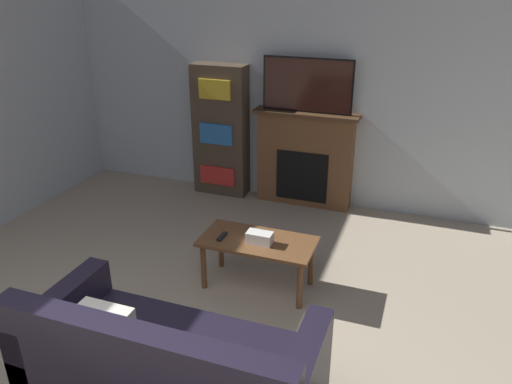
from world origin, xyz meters
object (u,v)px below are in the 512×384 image
(couch, at_px, (170,372))
(coffee_table, at_px, (258,247))
(bookshelf, at_px, (221,131))
(tv, at_px, (307,85))
(fireplace, at_px, (305,158))

(couch, height_order, coffee_table, couch)
(bookshelf, bearing_deg, coffee_table, -58.01)
(tv, relative_size, bookshelf, 0.64)
(fireplace, relative_size, tv, 1.19)
(tv, relative_size, couch, 0.56)
(fireplace, xyz_separation_m, bookshelf, (-1.07, -0.02, 0.23))
(couch, height_order, bookshelf, bookshelf)
(fireplace, height_order, coffee_table, fireplace)
(tv, height_order, bookshelf, tv)
(fireplace, xyz_separation_m, tv, (0.00, -0.02, 0.87))
(tv, height_order, couch, tv)
(fireplace, bearing_deg, tv, -90.00)
(fireplace, height_order, bookshelf, bookshelf)
(fireplace, bearing_deg, bookshelf, -178.83)
(fireplace, height_order, couch, fireplace)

